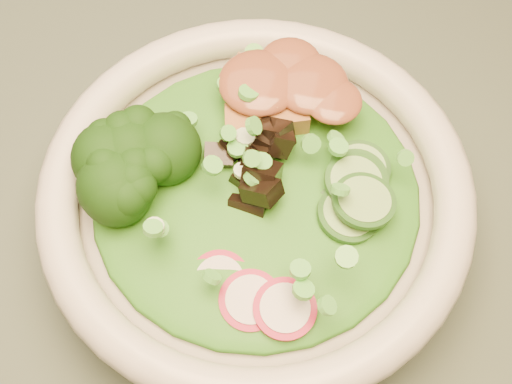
# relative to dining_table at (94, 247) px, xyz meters

# --- Properties ---
(dining_table) EXTENTS (1.20, 0.80, 0.75)m
(dining_table) POSITION_rel_dining_table_xyz_m (0.00, 0.00, 0.00)
(dining_table) COLOR black
(dining_table) RESTS_ON ground
(salad_bowl) EXTENTS (0.29, 0.29, 0.08)m
(salad_bowl) POSITION_rel_dining_table_xyz_m (0.15, -0.01, 0.16)
(salad_bowl) COLOR silver
(salad_bowl) RESTS_ON dining_table
(lettuce_bed) EXTENTS (0.22, 0.22, 0.03)m
(lettuce_bed) POSITION_rel_dining_table_xyz_m (0.15, -0.01, 0.18)
(lettuce_bed) COLOR #1E6715
(lettuce_bed) RESTS_ON salad_bowl
(broccoli_florets) EXTENTS (0.09, 0.08, 0.05)m
(broccoli_florets) POSITION_rel_dining_table_xyz_m (0.09, -0.01, 0.20)
(broccoli_florets) COLOR black
(broccoli_florets) RESTS_ON salad_bowl
(radish_slices) EXTENTS (0.12, 0.06, 0.02)m
(radish_slices) POSITION_rel_dining_table_xyz_m (0.15, -0.08, 0.18)
(radish_slices) COLOR maroon
(radish_slices) RESTS_ON salad_bowl
(cucumber_slices) EXTENTS (0.08, 0.08, 0.04)m
(cucumber_slices) POSITION_rel_dining_table_xyz_m (0.22, -0.01, 0.19)
(cucumber_slices) COLOR #95CC71
(cucumber_slices) RESTS_ON salad_bowl
(mushroom_heap) EXTENTS (0.08, 0.08, 0.04)m
(mushroom_heap) POSITION_rel_dining_table_xyz_m (0.15, 0.01, 0.19)
(mushroom_heap) COLOR black
(mushroom_heap) RESTS_ON salad_bowl
(tofu_cubes) EXTENTS (0.10, 0.07, 0.04)m
(tofu_cubes) POSITION_rel_dining_table_xyz_m (0.15, 0.06, 0.19)
(tofu_cubes) COLOR #AB6E39
(tofu_cubes) RESTS_ON salad_bowl
(peanut_sauce) EXTENTS (0.07, 0.06, 0.02)m
(peanut_sauce) POSITION_rel_dining_table_xyz_m (0.15, 0.06, 0.20)
(peanut_sauce) COLOR brown
(peanut_sauce) RESTS_ON tofu_cubes
(scallion_garnish) EXTENTS (0.20, 0.20, 0.03)m
(scallion_garnish) POSITION_rel_dining_table_xyz_m (0.15, -0.01, 0.20)
(scallion_garnish) COLOR #5BC043
(scallion_garnish) RESTS_ON salad_bowl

